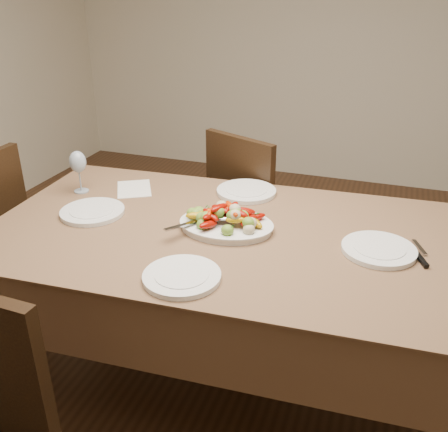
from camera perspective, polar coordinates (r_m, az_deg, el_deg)
wall_back at (r=4.36m, az=15.16°, el=21.58°), size 5.00×0.02×2.80m
dining_table at (r=2.14m, az=0.00°, el=-10.74°), size 1.89×1.14×0.76m
chair_far at (r=2.74m, az=4.26°, el=0.30°), size 0.55×0.55×0.95m
serving_platter at (r=1.94m, az=0.26°, el=-1.21°), size 0.37×0.28×0.02m
roasted_vegetables at (r=1.91m, az=0.26°, el=0.32°), size 0.30×0.21×0.09m
serving_spoon at (r=1.91m, az=-1.93°, el=-0.46°), size 0.28×0.18×0.03m
plate_left at (r=2.14m, az=-14.80°, el=0.46°), size 0.26×0.26×0.02m
plate_right at (r=1.87m, az=17.27°, el=-3.70°), size 0.26×0.26×0.02m
plate_far at (r=2.27m, az=2.57°, el=2.82°), size 0.27×0.27×0.02m
plate_near at (r=1.64m, az=-4.84°, el=-6.92°), size 0.26×0.26×0.02m
wine_glass at (r=2.34m, az=-16.26°, el=5.00°), size 0.08×0.08×0.20m
menu_card at (r=2.35m, az=-10.24°, el=3.08°), size 0.23×0.26×0.00m
table_knife at (r=1.89m, az=21.53°, el=-4.14°), size 0.09×0.19×0.01m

